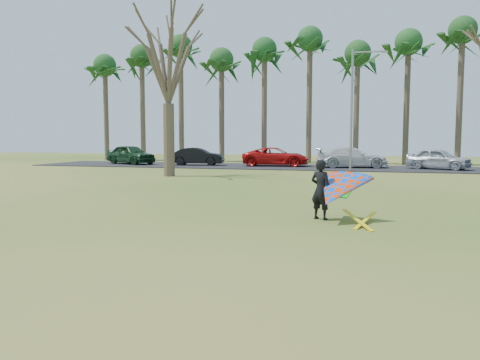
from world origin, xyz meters
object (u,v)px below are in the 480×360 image
(car_4, at_px, (438,159))
(car_0, at_px, (131,154))
(streetlight, at_px, (354,104))
(kite_flyer, at_px, (335,190))
(bare_tree_left, at_px, (168,56))
(car_2, at_px, (276,157))
(car_3, at_px, (352,157))
(car_1, at_px, (197,156))

(car_4, bearing_deg, car_0, 114.07)
(streetlight, distance_m, kite_flyer, 19.84)
(bare_tree_left, xyz_separation_m, streetlight, (10.16, 7.00, -2.45))
(bare_tree_left, xyz_separation_m, kite_flyer, (10.50, -12.50, -6.07))
(car_0, bearing_deg, car_4, -66.91)
(streetlight, bearing_deg, car_0, 171.01)
(bare_tree_left, distance_m, car_2, 12.83)
(car_3, bearing_deg, streetlight, 173.43)
(car_3, xyz_separation_m, kite_flyer, (0.56, -22.60, 0.04))
(car_0, distance_m, car_3, 17.93)
(car_3, height_order, kite_flyer, kite_flyer)
(car_3, bearing_deg, bare_tree_left, 124.83)
(car_0, bearing_deg, car_1, -67.24)
(bare_tree_left, bearing_deg, streetlight, 34.57)
(kite_flyer, bearing_deg, car_4, 76.62)
(bare_tree_left, height_order, car_1, bare_tree_left)
(bare_tree_left, height_order, car_2, bare_tree_left)
(streetlight, height_order, car_2, streetlight)
(car_1, bearing_deg, car_0, 81.27)
(car_1, distance_m, kite_flyer, 25.60)
(car_1, xyz_separation_m, kite_flyer, (12.53, -22.33, 0.09))
(car_4, bearing_deg, streetlight, 140.83)
(streetlight, height_order, car_3, streetlight)
(bare_tree_left, distance_m, car_3, 15.43)
(bare_tree_left, height_order, car_0, bare_tree_left)
(car_2, xyz_separation_m, kite_flyer, (6.28, -22.94, 0.07))
(car_2, height_order, car_3, car_3)
(car_2, bearing_deg, car_1, 90.13)
(car_1, height_order, kite_flyer, kite_flyer)
(car_1, relative_size, kite_flyer, 1.76)
(car_3, bearing_deg, car_4, -103.12)
(bare_tree_left, xyz_separation_m, car_3, (9.94, 10.10, -6.11))
(streetlight, xyz_separation_m, car_4, (5.65, 2.84, -3.68))
(car_4, bearing_deg, car_1, 114.18)
(streetlight, xyz_separation_m, kite_flyer, (0.34, -19.50, -3.62))
(car_1, xyz_separation_m, car_2, (6.25, 0.61, 0.02))
(car_2, bearing_deg, bare_tree_left, 152.53)
(streetlight, relative_size, car_2, 1.55)
(car_0, xyz_separation_m, car_3, (17.92, 0.23, -0.05))
(bare_tree_left, height_order, streetlight, bare_tree_left)
(car_2, height_order, car_4, car_4)
(car_0, distance_m, car_4, 23.80)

